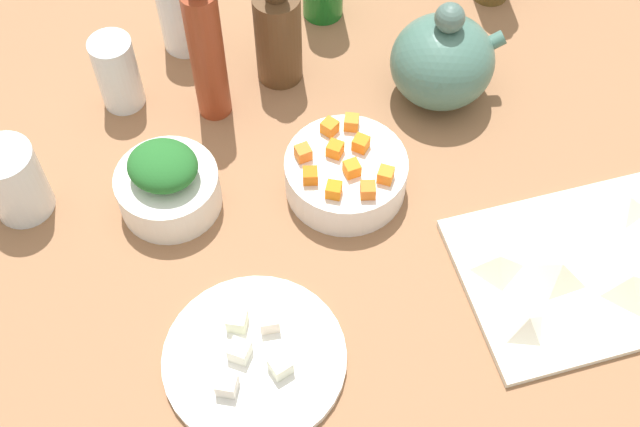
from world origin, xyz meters
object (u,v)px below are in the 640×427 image
object	(u,v)px
drinking_glass_0	(117,73)
drinking_glass_1	(14,181)
teapot	(443,61)
bowl_carrots	(346,175)
bottle_3	(207,53)
plate_tofu	(255,359)
bowl_greens	(169,190)
cutting_board	(583,271)
drinking_glass_2	(181,7)
bottle_0	(278,33)

from	to	relation	value
drinking_glass_0	drinking_glass_1	size ratio (longest dim) A/B	1.05
teapot	bowl_carrots	bearing A→B (deg)	-143.29
bottle_3	drinking_glass_0	xyz separation A→B (cm)	(-11.95, 4.53, -5.22)
plate_tofu	bowl_greens	bearing A→B (deg)	103.83
cutting_board	drinking_glass_0	distance (cm)	65.14
bowl_greens	drinking_glass_1	world-z (taller)	drinking_glass_1
bottle_3	drinking_glass_2	world-z (taller)	bottle_3
drinking_glass_2	cutting_board	bearing A→B (deg)	-51.25
plate_tofu	drinking_glass_2	xyz separation A→B (cm)	(0.48, 51.67, 6.31)
plate_tofu	bottle_0	size ratio (longest dim) A/B	1.05
teapot	drinking_glass_1	distance (cm)	57.13
cutting_board	teapot	distance (cm)	33.24
bowl_carrots	bottle_3	size ratio (longest dim) A/B	0.63
bowl_greens	bottle_0	world-z (taller)	bottle_0
bottle_0	drinking_glass_2	distance (cm)	15.13
bottle_0	drinking_glass_0	bearing A→B (deg)	179.13
plate_tofu	bottle_0	xyz separation A→B (cm)	(12.36, 42.34, 7.24)
drinking_glass_1	drinking_glass_2	distance (cm)	34.06
plate_tofu	bowl_carrots	bearing A→B (deg)	52.26
bowl_carrots	drinking_glass_2	xyz separation A→B (cm)	(-15.73, 30.72, 4.29)
plate_tofu	bowl_carrots	size ratio (longest dim) A/B	1.34
teapot	bottle_0	distance (cm)	22.45
bottle_3	drinking_glass_2	distance (cm)	14.17
cutting_board	bowl_greens	distance (cm)	51.66
cutting_board	drinking_glass_0	size ratio (longest dim) A/B	2.64
bottle_3	drinking_glass_2	xyz separation A→B (cm)	(-1.80, 13.52, -3.84)
cutting_board	drinking_glass_2	xyz separation A→B (cm)	(-40.17, 50.05, 6.41)
bowl_carrots	drinking_glass_2	distance (cm)	34.78
cutting_board	teapot	bearing A→B (deg)	103.70
drinking_glass_1	cutting_board	bearing A→B (deg)	-22.21
bowl_greens	drinking_glass_1	xyz separation A→B (cm)	(-18.07, 4.07, 2.46)
bottle_3	drinking_glass_1	bearing A→B (deg)	-158.86
plate_tofu	bottle_0	bearing A→B (deg)	73.73
bowl_greens	teapot	world-z (taller)	teapot
cutting_board	bottle_0	size ratio (longest dim) A/B	1.48
bowl_carrots	bottle_3	bearing A→B (deg)	129.02
drinking_glass_1	drinking_glass_2	xyz separation A→B (cm)	(24.44, 23.66, 1.66)
plate_tofu	drinking_glass_2	size ratio (longest dim) A/B	1.50
bottle_0	drinking_glass_1	distance (cm)	39.14
bowl_greens	bowl_carrots	world-z (taller)	bowl_greens
cutting_board	bottle_0	bearing A→B (deg)	124.78
drinking_glass_0	drinking_glass_2	distance (cm)	13.63
teapot	cutting_board	bearing A→B (deg)	-76.30
bowl_carrots	drinking_glass_0	distance (cm)	33.92
drinking_glass_1	bottle_3	bearing A→B (deg)	21.14
teapot	drinking_glass_0	distance (cm)	43.59
drinking_glass_1	drinking_glass_2	world-z (taller)	drinking_glass_2
bowl_greens	drinking_glass_0	world-z (taller)	drinking_glass_0
drinking_glass_1	drinking_glass_2	size ratio (longest dim) A/B	0.76
bowl_carrots	drinking_glass_1	bearing A→B (deg)	170.03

